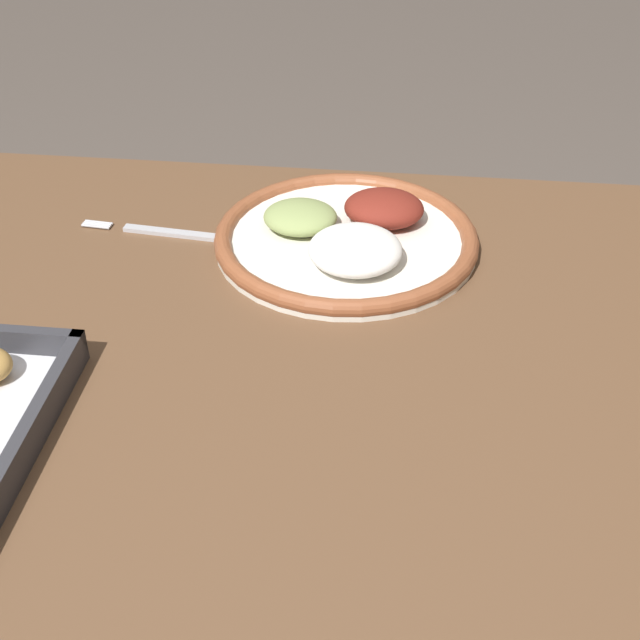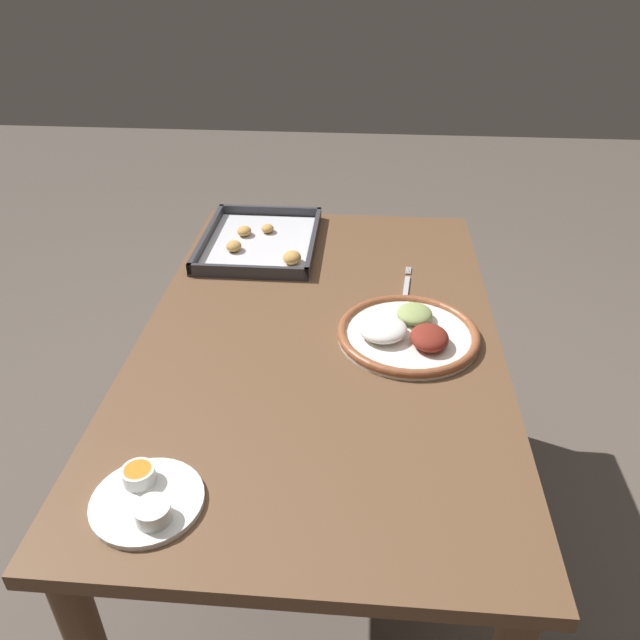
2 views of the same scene
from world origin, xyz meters
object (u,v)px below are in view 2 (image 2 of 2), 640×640
object	(u,v)px
dinner_plate	(407,333)
saucer_plate	(147,499)
baking_tray	(261,242)
fork	(406,290)

from	to	relation	value
dinner_plate	saucer_plate	bearing A→B (deg)	139.56
baking_tray	saucer_plate	bearing A→B (deg)	178.23
baking_tray	fork	bearing A→B (deg)	-119.32
baking_tray	dinner_plate	bearing A→B (deg)	-137.64
fork	saucer_plate	bearing A→B (deg)	154.43
saucer_plate	baking_tray	distance (m)	0.90
saucer_plate	dinner_plate	bearing A→B (deg)	-40.44
dinner_plate	saucer_plate	xyz separation A→B (m)	(-0.48, 0.41, -0.00)
fork	baking_tray	bearing A→B (deg)	66.38
dinner_plate	baking_tray	world-z (taller)	dinner_plate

